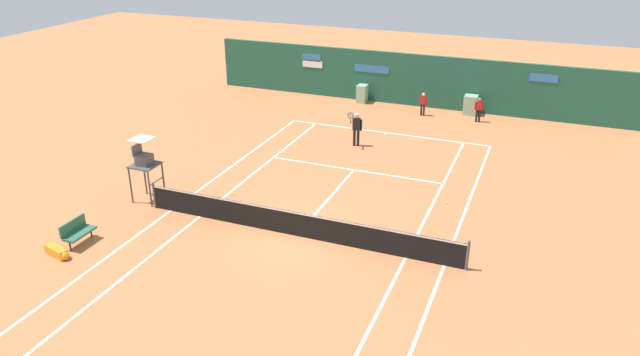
# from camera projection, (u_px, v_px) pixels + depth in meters

# --- Properties ---
(ground_plane) EXTENTS (80.00, 80.00, 0.01)m
(ground_plane) POSITION_uv_depth(u_px,v_px,m) (303.00, 228.00, 21.84)
(ground_plane) COLOR #C67042
(tennis_net) EXTENTS (12.10, 0.10, 1.07)m
(tennis_net) POSITION_uv_depth(u_px,v_px,m) (296.00, 223.00, 21.14)
(tennis_net) COLOR #4C4C51
(tennis_net) RESTS_ON ground_plane
(sponsor_back_wall) EXTENTS (25.00, 1.02, 3.06)m
(sponsor_back_wall) POSITION_uv_depth(u_px,v_px,m) (413.00, 81.00, 35.13)
(sponsor_back_wall) COLOR #1E5642
(sponsor_back_wall) RESTS_ON ground_plane
(umpire_chair) EXTENTS (1.00, 1.00, 2.62)m
(umpire_chair) POSITION_uv_depth(u_px,v_px,m) (144.00, 161.00, 23.33)
(umpire_chair) COLOR #47474C
(umpire_chair) RESTS_ON ground_plane
(player_bench) EXTENTS (0.54, 1.19, 0.88)m
(player_bench) POSITION_uv_depth(u_px,v_px,m) (77.00, 231.00, 20.65)
(player_bench) COLOR #38383D
(player_bench) RESTS_ON ground_plane
(equipment_bag) EXTENTS (1.11, 0.53, 0.32)m
(equipment_bag) POSITION_uv_depth(u_px,v_px,m) (58.00, 252.00, 20.00)
(equipment_bag) COLOR orange
(equipment_bag) RESTS_ON ground_plane
(player_on_baseline) EXTENTS (0.54, 0.78, 1.88)m
(player_on_baseline) POSITION_uv_depth(u_px,v_px,m) (356.00, 127.00, 29.13)
(player_on_baseline) COLOR black
(player_on_baseline) RESTS_ON ground_plane
(ball_kid_right_post) EXTENTS (0.45, 0.22, 1.37)m
(ball_kid_right_post) POSITION_uv_depth(u_px,v_px,m) (479.00, 108.00, 32.57)
(ball_kid_right_post) COLOR black
(ball_kid_right_post) RESTS_ON ground_plane
(ball_kid_centre_post) EXTENTS (0.44, 0.18, 1.32)m
(ball_kid_centre_post) POSITION_uv_depth(u_px,v_px,m) (423.00, 103.00, 33.62)
(ball_kid_centre_post) COLOR black
(ball_kid_centre_post) RESTS_ON ground_plane
(tennis_ball_near_service_line) EXTENTS (0.07, 0.07, 0.07)m
(tennis_ball_near_service_line) POSITION_uv_depth(u_px,v_px,m) (233.00, 194.00, 24.41)
(tennis_ball_near_service_line) COLOR #CCE033
(tennis_ball_near_service_line) RESTS_ON ground_plane
(tennis_ball_by_sideline) EXTENTS (0.07, 0.07, 0.07)m
(tennis_ball_by_sideline) POSITION_uv_depth(u_px,v_px,m) (408.00, 177.00, 25.97)
(tennis_ball_by_sideline) COLOR #CCE033
(tennis_ball_by_sideline) RESTS_ON ground_plane
(tennis_ball_mid_court) EXTENTS (0.07, 0.07, 0.07)m
(tennis_ball_mid_court) POSITION_uv_depth(u_px,v_px,m) (447.00, 203.00, 23.70)
(tennis_ball_mid_court) COLOR #CCE033
(tennis_ball_mid_court) RESTS_ON ground_plane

